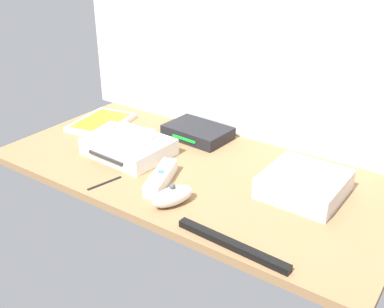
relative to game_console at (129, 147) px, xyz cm
name	(u,v)px	position (x,y,z in cm)	size (l,w,h in cm)	color
ground_plane	(192,172)	(18.25, 2.97, -3.20)	(100.00, 48.00, 2.00)	#936D47
back_wall	(246,22)	(18.25, 27.57, 29.80)	(110.00, 1.20, 64.00)	silver
game_console	(129,147)	(0.00, 0.00, 0.00)	(21.77, 17.30, 4.40)	white
mini_computer	(304,184)	(45.73, 7.25, 0.44)	(17.31, 17.31, 5.30)	silver
game_case	(101,122)	(-20.67, 10.42, -1.44)	(16.76, 21.12, 1.56)	white
network_router	(198,132)	(8.81, 19.37, -0.50)	(18.82, 13.31, 3.40)	black
remote_wand	(161,178)	(16.61, -7.32, -0.69)	(8.38, 15.15, 3.40)	white
remote_nunchuk	(173,196)	(24.19, -12.89, -0.16)	(7.48, 10.89, 5.10)	white
remote_classic_pad	(125,134)	(-1.52, 0.32, 3.21)	(15.50, 10.22, 2.40)	white
sensor_bar	(232,245)	(42.25, -18.56, -1.50)	(24.00, 1.80, 1.40)	black
stylus_pen	(105,182)	(5.73, -14.95, -1.85)	(0.70, 0.70, 9.00)	black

